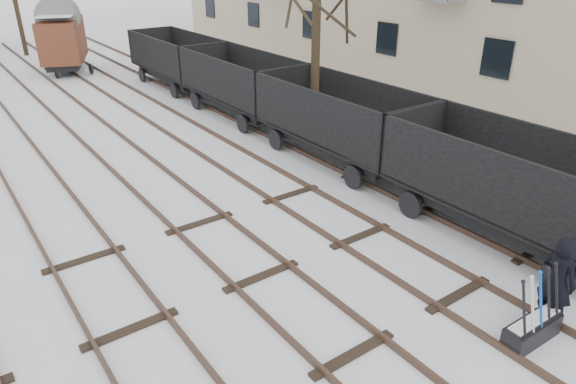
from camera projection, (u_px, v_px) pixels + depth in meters
name	position (u px, v px, depth m)	size (l,w,h in m)	color
ground	(353.00, 356.00, 9.24)	(120.00, 120.00, 0.00)	white
tracks	(106.00, 142.00, 19.21)	(13.90, 52.00, 0.16)	black
ground_frame	(532.00, 329.00, 9.48)	(1.31, 0.46, 1.49)	black
worker	(557.00, 282.00, 9.65)	(0.70, 0.46, 1.92)	black
freight_wagon_a	(509.00, 200.00, 12.68)	(2.57, 6.43, 2.63)	black
freight_wagon_b	(339.00, 132.00, 17.36)	(2.57, 6.43, 2.63)	black
freight_wagon_c	(241.00, 93.00, 22.04)	(2.57, 6.43, 2.63)	black
freight_wagon_d	(177.00, 67.00, 26.72)	(2.57, 6.43, 2.63)	black
box_van_wagon	(62.00, 38.00, 29.45)	(3.73, 4.86, 3.30)	black
tree_near	(315.00, 57.00, 17.48)	(0.30, 0.30, 6.56)	black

